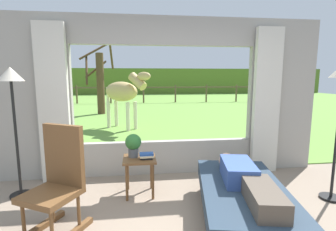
{
  "coord_description": "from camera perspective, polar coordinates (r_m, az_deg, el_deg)",
  "views": [
    {
      "loc": [
        -0.46,
        -1.85,
        1.61
      ],
      "look_at": [
        0.0,
        1.8,
        1.05
      ],
      "focal_mm": 27.14,
      "sensor_mm": 36.0,
      "label": 1
    }
  ],
  "objects": [
    {
      "name": "floor_lamp_left",
      "position": [
        3.84,
        -31.61,
        4.28
      ],
      "size": [
        0.32,
        0.32,
        1.74
      ],
      "color": "black",
      "rests_on": "ground_plane"
    },
    {
      "name": "outdoor_pasture_lawn",
      "position": [
        15.1,
        -5.39,
        2.53
      ],
      "size": [
        36.0,
        21.68,
        0.02
      ],
      "primitive_type": "cube",
      "color": "olive",
      "rests_on": "ground_plane"
    },
    {
      "name": "side_table",
      "position": [
        3.55,
        -6.41,
        -10.88
      ],
      "size": [
        0.44,
        0.44,
        0.52
      ],
      "color": "brown",
      "rests_on": "ground_plane"
    },
    {
      "name": "distant_hill_ridge",
      "position": [
        24.86,
        -6.16,
        7.66
      ],
      "size": [
        36.0,
        2.0,
        2.4
      ],
      "primitive_type": "cube",
      "color": "#557028",
      "rests_on": "ground_plane"
    },
    {
      "name": "reclining_person",
      "position": [
        2.95,
        16.97,
        -13.4
      ],
      "size": [
        0.45,
        1.43,
        0.22
      ],
      "rotation": [
        0.0,
        0.0,
        -0.19
      ],
      "color": "#334C8C",
      "rests_on": "recliner_sofa"
    },
    {
      "name": "pasture_tree",
      "position": [
        11.37,
        -15.05,
        7.61
      ],
      "size": [
        1.44,
        1.42,
        3.12
      ],
      "color": "#4C3823",
      "rests_on": "outdoor_pasture_lawn"
    },
    {
      "name": "recliner_sofa",
      "position": [
        3.11,
        16.32,
        -18.27
      ],
      "size": [
        1.21,
        1.84,
        0.42
      ],
      "rotation": [
        0.0,
        0.0,
        -0.19
      ],
      "color": "black",
      "rests_on": "ground_plane"
    },
    {
      "name": "potted_plant",
      "position": [
        3.53,
        -7.81,
        -6.33
      ],
      "size": [
        0.22,
        0.22,
        0.32
      ],
      "color": "#4C5156",
      "rests_on": "side_table"
    },
    {
      "name": "book_stack",
      "position": [
        3.46,
        -4.85,
        -9.03
      ],
      "size": [
        0.19,
        0.15,
        0.08
      ],
      "color": "black",
      "rests_on": "side_table"
    },
    {
      "name": "back_wall_with_window",
      "position": [
        4.15,
        -0.79,
        3.67
      ],
      "size": [
        5.2,
        0.12,
        2.55
      ],
      "color": "#9E998E",
      "rests_on": "ground_plane"
    },
    {
      "name": "curtain_panel_right",
      "position": [
        4.53,
        21.21,
        2.88
      ],
      "size": [
        0.44,
        0.1,
        2.4
      ],
      "primitive_type": "cube",
      "color": "beige",
      "rests_on": "ground_plane"
    },
    {
      "name": "rocking_chair",
      "position": [
        2.93,
        -23.52,
        -13.37
      ],
      "size": [
        0.73,
        0.82,
        1.12
      ],
      "rotation": [
        0.0,
        0.0,
        -0.49
      ],
      "color": "brown",
      "rests_on": "ground_plane"
    },
    {
      "name": "pasture_fence_line",
      "position": [
        15.84,
        -5.52,
        5.48
      ],
      "size": [
        16.1,
        0.1,
        1.1
      ],
      "color": "brown",
      "rests_on": "outdoor_pasture_lawn"
    },
    {
      "name": "horse",
      "position": [
        7.87,
        -10.04,
        5.21
      ],
      "size": [
        1.57,
        1.48,
        1.73
      ],
      "rotation": [
        0.0,
        0.0,
        -2.31
      ],
      "color": "tan",
      "rests_on": "outdoor_pasture_lawn"
    },
    {
      "name": "curtain_panel_left",
      "position": [
        4.17,
        -24.3,
        2.26
      ],
      "size": [
        0.44,
        0.1,
        2.4
      ],
      "primitive_type": "cube",
      "color": "beige",
      "rests_on": "ground_plane"
    }
  ]
}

